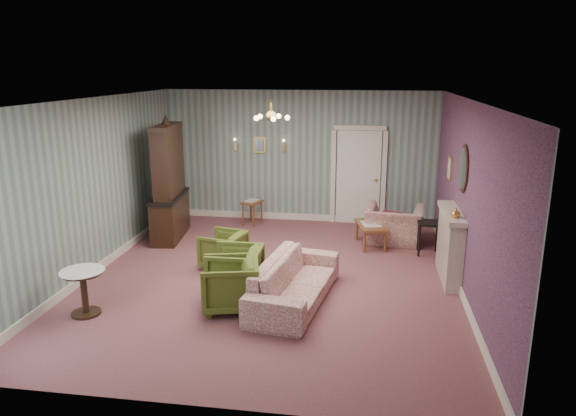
% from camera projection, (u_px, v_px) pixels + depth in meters
% --- Properties ---
extents(floor, '(7.00, 7.00, 0.00)m').
position_uv_depth(floor, '(272.00, 278.00, 8.79)').
color(floor, '#824B51').
rests_on(floor, ground).
extents(ceiling, '(7.00, 7.00, 0.00)m').
position_uv_depth(ceiling, '(271.00, 100.00, 8.04)').
color(ceiling, white).
rests_on(ceiling, ground).
extents(wall_back, '(6.00, 0.00, 6.00)m').
position_uv_depth(wall_back, '(300.00, 157.00, 11.76)').
color(wall_back, slate).
rests_on(wall_back, ground).
extents(wall_front, '(6.00, 0.00, 6.00)m').
position_uv_depth(wall_front, '(207.00, 276.00, 5.07)').
color(wall_front, slate).
rests_on(wall_front, ground).
extents(wall_left, '(0.00, 7.00, 7.00)m').
position_uv_depth(wall_left, '(95.00, 186.00, 8.84)').
color(wall_left, slate).
rests_on(wall_left, ground).
extents(wall_right, '(0.00, 7.00, 7.00)m').
position_uv_depth(wall_right, '(468.00, 199.00, 7.98)').
color(wall_right, slate).
rests_on(wall_right, ground).
extents(wall_right_floral, '(0.00, 7.00, 7.00)m').
position_uv_depth(wall_right_floral, '(467.00, 199.00, 7.98)').
color(wall_right_floral, '#A65372').
rests_on(wall_right_floral, ground).
extents(door, '(1.12, 0.12, 2.16)m').
position_uv_depth(door, '(358.00, 175.00, 11.63)').
color(door, white).
rests_on(door, floor).
extents(olive_chair_a, '(0.90, 0.93, 0.81)m').
position_uv_depth(olive_chair_a, '(230.00, 282.00, 7.58)').
color(olive_chair_a, '#515E21').
rests_on(olive_chair_a, floor).
extents(olive_chair_b, '(0.73, 0.78, 0.80)m').
position_uv_depth(olive_chair_b, '(235.00, 268.00, 8.13)').
color(olive_chair_b, '#515E21').
rests_on(olive_chair_b, floor).
extents(olive_chair_c, '(0.76, 0.80, 0.70)m').
position_uv_depth(olive_chair_c, '(223.00, 248.00, 9.19)').
color(olive_chair_c, '#515E21').
rests_on(olive_chair_c, floor).
extents(sofa_chintz, '(0.98, 2.29, 0.87)m').
position_uv_depth(sofa_chintz, '(295.00, 274.00, 7.81)').
color(sofa_chintz, '#933B47').
rests_on(sofa_chintz, floor).
extents(wingback_chair, '(1.19, 0.85, 0.97)m').
position_uv_depth(wingback_chair, '(395.00, 219.00, 10.46)').
color(wingback_chair, '#933B47').
rests_on(wingback_chair, floor).
extents(dresser, '(0.66, 1.51, 2.44)m').
position_uv_depth(dresser, '(168.00, 179.00, 10.56)').
color(dresser, black).
rests_on(dresser, floor).
extents(fireplace, '(0.30, 1.40, 1.16)m').
position_uv_depth(fireplace, '(450.00, 245.00, 8.61)').
color(fireplace, beige).
rests_on(fireplace, floor).
extents(mantel_vase, '(0.15, 0.15, 0.15)m').
position_uv_depth(mantel_vase, '(456.00, 213.00, 8.06)').
color(mantel_vase, gold).
rests_on(mantel_vase, fireplace).
extents(oval_mirror, '(0.04, 0.76, 0.84)m').
position_uv_depth(oval_mirror, '(463.00, 168.00, 8.27)').
color(oval_mirror, white).
rests_on(oval_mirror, wall_right).
extents(framed_print, '(0.04, 0.34, 0.42)m').
position_uv_depth(framed_print, '(450.00, 168.00, 9.62)').
color(framed_print, gold).
rests_on(framed_print, wall_right).
extents(coffee_table, '(0.67, 0.96, 0.45)m').
position_uv_depth(coffee_table, '(371.00, 235.00, 10.30)').
color(coffee_table, brown).
rests_on(coffee_table, floor).
extents(side_table_black, '(0.43, 0.43, 0.63)m').
position_uv_depth(side_table_black, '(428.00, 238.00, 9.82)').
color(side_table_black, black).
rests_on(side_table_black, floor).
extents(pedestal_table, '(0.69, 0.69, 0.66)m').
position_uv_depth(pedestal_table, '(84.00, 292.00, 7.41)').
color(pedestal_table, black).
rests_on(pedestal_table, floor).
extents(nesting_table, '(0.47, 0.53, 0.58)m').
position_uv_depth(nesting_table, '(252.00, 212.00, 11.66)').
color(nesting_table, brown).
rests_on(nesting_table, floor).
extents(gilt_mirror_back, '(0.28, 0.06, 0.36)m').
position_uv_depth(gilt_mirror_back, '(260.00, 145.00, 11.78)').
color(gilt_mirror_back, gold).
rests_on(gilt_mirror_back, wall_back).
extents(sconce_left, '(0.16, 0.12, 0.30)m').
position_uv_depth(sconce_left, '(235.00, 145.00, 11.84)').
color(sconce_left, gold).
rests_on(sconce_left, wall_back).
extents(sconce_right, '(0.16, 0.12, 0.30)m').
position_uv_depth(sconce_right, '(284.00, 146.00, 11.69)').
color(sconce_right, gold).
rests_on(sconce_right, wall_back).
extents(chandelier, '(0.56, 0.56, 0.36)m').
position_uv_depth(chandelier, '(271.00, 118.00, 8.11)').
color(chandelier, gold).
rests_on(chandelier, ceiling).
extents(burgundy_cushion, '(0.41, 0.28, 0.39)m').
position_uv_depth(burgundy_cushion, '(392.00, 221.00, 10.32)').
color(burgundy_cushion, maroon).
rests_on(burgundy_cushion, wingback_chair).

